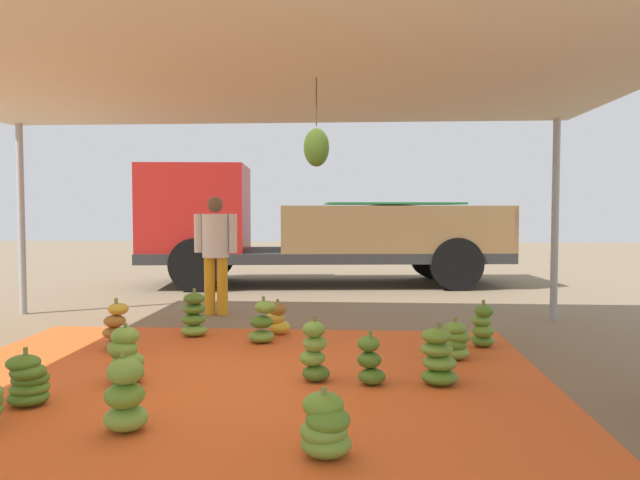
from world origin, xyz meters
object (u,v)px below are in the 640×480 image
at_px(banana_bunch_4, 438,358).
at_px(banana_bunch_7, 126,357).
at_px(banana_bunch_13, 116,329).
at_px(cargo_truck_main, 306,227).
at_px(banana_bunch_6, 194,316).
at_px(worker_0, 216,246).
at_px(banana_bunch_8, 28,381).
at_px(banana_bunch_9, 325,427).
at_px(banana_bunch_12, 278,319).
at_px(banana_bunch_15, 125,398).
at_px(banana_bunch_0, 455,342).
at_px(banana_bunch_5, 314,353).
at_px(banana_bunch_3, 370,362).
at_px(banana_bunch_11, 483,327).
at_px(banana_bunch_14, 262,324).

distance_m(banana_bunch_4, banana_bunch_7, 2.75).
xyz_separation_m(banana_bunch_13, cargo_truck_main, (1.54, 6.00, 0.93)).
xyz_separation_m(banana_bunch_6, worker_0, (-0.10, 1.55, 0.75)).
relative_size(banana_bunch_7, banana_bunch_8, 1.16).
distance_m(banana_bunch_7, banana_bunch_9, 2.37).
bearing_deg(banana_bunch_12, banana_bunch_15, -100.29).
height_order(banana_bunch_0, banana_bunch_7, banana_bunch_7).
bearing_deg(banana_bunch_7, banana_bunch_15, -68.89).
relative_size(banana_bunch_4, banana_bunch_5, 0.92).
bearing_deg(banana_bunch_15, banana_bunch_0, 40.77).
bearing_deg(banana_bunch_8, banana_bunch_0, 25.56).
xyz_separation_m(banana_bunch_12, cargo_truck_main, (-0.10, 5.04, 0.98)).
distance_m(banana_bunch_4, banana_bunch_6, 3.27).
height_order(banana_bunch_6, cargo_truck_main, cargo_truck_main).
relative_size(banana_bunch_4, banana_bunch_7, 1.03).
xyz_separation_m(banana_bunch_8, cargo_truck_main, (1.49, 7.85, 0.98)).
distance_m(banana_bunch_5, banana_bunch_9, 1.67).
xyz_separation_m(banana_bunch_3, banana_bunch_13, (-2.73, 1.10, 0.04)).
relative_size(banana_bunch_5, banana_bunch_7, 1.11).
height_order(banana_bunch_11, banana_bunch_12, banana_bunch_11).
xyz_separation_m(banana_bunch_6, banana_bunch_7, (-0.06, -2.02, -0.01)).
xyz_separation_m(banana_bunch_0, banana_bunch_7, (-3.03, -1.06, 0.05)).
xyz_separation_m(banana_bunch_4, banana_bunch_12, (-1.69, 2.02, -0.04)).
xyz_separation_m(banana_bunch_9, banana_bunch_13, (-2.43, 2.70, 0.05)).
relative_size(banana_bunch_9, banana_bunch_13, 0.76).
height_order(banana_bunch_12, worker_0, worker_0).
bearing_deg(banana_bunch_4, cargo_truck_main, 104.25).
bearing_deg(banana_bunch_0, banana_bunch_3, -132.96).
distance_m(banana_bunch_4, banana_bunch_15, 2.65).
height_order(banana_bunch_5, banana_bunch_9, banana_bunch_5).
height_order(banana_bunch_6, banana_bunch_15, banana_bunch_6).
distance_m(banana_bunch_3, banana_bunch_13, 2.94).
relative_size(banana_bunch_3, banana_bunch_5, 0.80).
height_order(banana_bunch_3, banana_bunch_13, banana_bunch_13).
xyz_separation_m(banana_bunch_0, banana_bunch_6, (-2.98, 0.96, 0.06)).
relative_size(banana_bunch_8, banana_bunch_13, 0.80).
bearing_deg(cargo_truck_main, banana_bunch_14, -90.10).
bearing_deg(cargo_truck_main, banana_bunch_15, -93.44).
height_order(banana_bunch_4, worker_0, worker_0).
bearing_deg(worker_0, banana_bunch_11, -29.31).
bearing_deg(banana_bunch_11, banana_bunch_4, -114.45).
distance_m(banana_bunch_4, banana_bunch_14, 2.36).
xyz_separation_m(banana_bunch_0, banana_bunch_11, (0.38, 0.57, 0.04)).
bearing_deg(banana_bunch_6, cargo_truck_main, 80.19).
bearing_deg(banana_bunch_12, banana_bunch_6, -171.51).
bearing_deg(banana_bunch_12, banana_bunch_5, -73.32).
bearing_deg(banana_bunch_4, banana_bunch_8, -166.34).
relative_size(banana_bunch_7, cargo_truck_main, 0.07).
bearing_deg(cargo_truck_main, banana_bunch_13, -104.36).
distance_m(banana_bunch_5, banana_bunch_8, 2.34).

